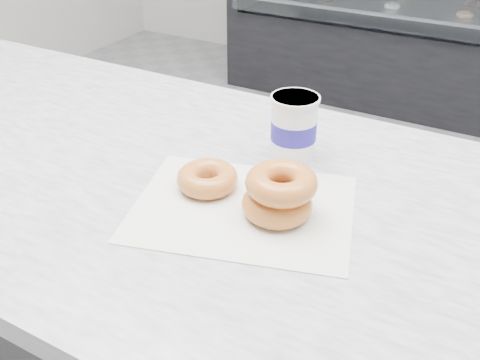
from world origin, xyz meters
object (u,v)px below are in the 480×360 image
object	(u,v)px
donut_single	(207,178)
counter	(159,335)
donut_stack	(279,194)
display_case	(431,23)
coffee_cup	(294,126)

from	to	relation	value
donut_single	counter	bearing A→B (deg)	174.86
counter	donut_stack	size ratio (longest dim) A/B	22.56
display_case	donut_single	world-z (taller)	display_case
counter	display_case	size ratio (longest dim) A/B	1.28
donut_single	coffee_cup	size ratio (longest dim) A/B	0.87
counter	donut_stack	world-z (taller)	donut_stack
donut_stack	coffee_cup	bearing A→B (deg)	108.04
display_case	coffee_cup	xyz separation A→B (m)	(0.23, -2.56, 0.47)
counter	display_case	xyz separation A→B (m)	(0.00, 2.72, 0.04)
donut_single	donut_stack	bearing A→B (deg)	-4.90
coffee_cup	counter	bearing A→B (deg)	-124.14
counter	donut_single	xyz separation A→B (m)	(0.15, -0.01, 0.47)
counter	display_case	bearing A→B (deg)	90.00
donut_stack	donut_single	bearing A→B (deg)	175.10
donut_stack	display_case	bearing A→B (deg)	96.02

